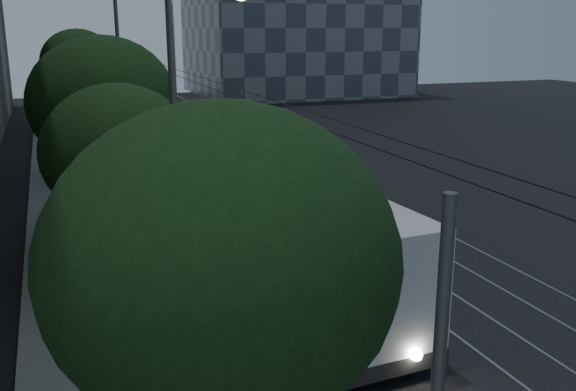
{
  "coord_description": "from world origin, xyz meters",
  "views": [
    {
      "loc": [
        -8.8,
        -14.97,
        7.53
      ],
      "look_at": [
        -1.68,
        4.12,
        2.13
      ],
      "focal_mm": 40.0,
      "sensor_mm": 36.0,
      "label": 1
    }
  ],
  "objects_px": {
    "pickup_silver": "(203,204)",
    "car_white_d": "(142,126)",
    "trolleybus": "(272,224)",
    "streetlamp_near": "(189,112)",
    "car_white_c": "(130,141)",
    "streetlamp_far": "(127,48)",
    "car_white_b": "(135,149)",
    "car_white_a": "(167,165)"
  },
  "relations": [
    {
      "from": "streetlamp_near",
      "to": "car_white_c",
      "type": "bearing_deg",
      "value": 87.31
    },
    {
      "from": "pickup_silver",
      "to": "streetlamp_far",
      "type": "relative_size",
      "value": 0.48
    },
    {
      "from": "trolleybus",
      "to": "streetlamp_far",
      "type": "bearing_deg",
      "value": 92.29
    },
    {
      "from": "trolleybus",
      "to": "streetlamp_near",
      "type": "height_order",
      "value": "streetlamp_near"
    },
    {
      "from": "trolleybus",
      "to": "streetlamp_far",
      "type": "relative_size",
      "value": 1.24
    },
    {
      "from": "car_white_b",
      "to": "streetlamp_near",
      "type": "xyz_separation_m",
      "value": [
        -1.1,
        -21.2,
        4.76
      ]
    },
    {
      "from": "car_white_c",
      "to": "streetlamp_near",
      "type": "bearing_deg",
      "value": -113.03
    },
    {
      "from": "streetlamp_near",
      "to": "streetlamp_far",
      "type": "bearing_deg",
      "value": 88.02
    },
    {
      "from": "trolleybus",
      "to": "car_white_d",
      "type": "xyz_separation_m",
      "value": [
        0.2,
        28.69,
        -1.15
      ]
    },
    {
      "from": "trolleybus",
      "to": "streetlamp_near",
      "type": "relative_size",
      "value": 1.52
    },
    {
      "from": "car_white_d",
      "to": "streetlamp_near",
      "type": "bearing_deg",
      "value": -72.11
    },
    {
      "from": "streetlamp_near",
      "to": "streetlamp_far",
      "type": "height_order",
      "value": "streetlamp_far"
    },
    {
      "from": "car_white_d",
      "to": "car_white_b",
      "type": "bearing_deg",
      "value": -77.85
    },
    {
      "from": "car_white_a",
      "to": "car_white_d",
      "type": "height_order",
      "value": "car_white_d"
    },
    {
      "from": "pickup_silver",
      "to": "car_white_d",
      "type": "bearing_deg",
      "value": 90.88
    },
    {
      "from": "car_white_a",
      "to": "car_white_b",
      "type": "bearing_deg",
      "value": 112.74
    },
    {
      "from": "car_white_c",
      "to": "streetlamp_far",
      "type": "height_order",
      "value": "streetlamp_far"
    },
    {
      "from": "pickup_silver",
      "to": "car_white_d",
      "type": "xyz_separation_m",
      "value": [
        0.74,
        21.88,
        -0.03
      ]
    },
    {
      "from": "trolleybus",
      "to": "car_white_d",
      "type": "bearing_deg",
      "value": 85.72
    },
    {
      "from": "car_white_d",
      "to": "streetlamp_near",
      "type": "relative_size",
      "value": 0.46
    },
    {
      "from": "trolleybus",
      "to": "streetlamp_near",
      "type": "distance_m",
      "value": 4.4
    },
    {
      "from": "car_white_b",
      "to": "car_white_c",
      "type": "xyz_separation_m",
      "value": [
        0.0,
        2.26,
        0.06
      ]
    },
    {
      "from": "car_white_c",
      "to": "pickup_silver",
      "type": "bearing_deg",
      "value": -107.23
    },
    {
      "from": "trolleybus",
      "to": "car_white_b",
      "type": "xyz_separation_m",
      "value": [
        -1.4,
        20.45,
        -1.23
      ]
    },
    {
      "from": "car_white_a",
      "to": "streetlamp_far",
      "type": "height_order",
      "value": "streetlamp_far"
    },
    {
      "from": "car_white_a",
      "to": "car_white_d",
      "type": "bearing_deg",
      "value": 100.47
    },
    {
      "from": "pickup_silver",
      "to": "car_white_a",
      "type": "distance_m",
      "value": 8.15
    },
    {
      "from": "car_white_a",
      "to": "car_white_b",
      "type": "relative_size",
      "value": 0.92
    },
    {
      "from": "car_white_b",
      "to": "streetlamp_near",
      "type": "height_order",
      "value": "streetlamp_near"
    },
    {
      "from": "car_white_b",
      "to": "streetlamp_far",
      "type": "relative_size",
      "value": 0.39
    },
    {
      "from": "car_white_a",
      "to": "pickup_silver",
      "type": "bearing_deg",
      "value": -76.9
    },
    {
      "from": "trolleybus",
      "to": "car_white_c",
      "type": "distance_m",
      "value": 22.78
    },
    {
      "from": "pickup_silver",
      "to": "streetlamp_near",
      "type": "bearing_deg",
      "value": -101.77
    },
    {
      "from": "pickup_silver",
      "to": "car_white_a",
      "type": "relative_size",
      "value": 1.33
    },
    {
      "from": "car_white_a",
      "to": "car_white_d",
      "type": "xyz_separation_m",
      "value": [
        0.7,
        13.72,
        0.03
      ]
    },
    {
      "from": "streetlamp_far",
      "to": "car_white_b",
      "type": "bearing_deg",
      "value": 81.21
    },
    {
      "from": "car_white_c",
      "to": "streetlamp_far",
      "type": "bearing_deg",
      "value": -115.43
    },
    {
      "from": "car_white_c",
      "to": "car_white_a",
      "type": "bearing_deg",
      "value": -103.68
    },
    {
      "from": "streetlamp_near",
      "to": "pickup_silver",
      "type": "bearing_deg",
      "value": 75.43
    },
    {
      "from": "trolleybus",
      "to": "car_white_b",
      "type": "bearing_deg",
      "value": 90.04
    },
    {
      "from": "car_white_c",
      "to": "trolleybus",
      "type": "bearing_deg",
      "value": -106.81
    },
    {
      "from": "car_white_b",
      "to": "streetlamp_far",
      "type": "xyz_separation_m",
      "value": [
        -0.48,
        -3.08,
        5.84
      ]
    }
  ]
}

